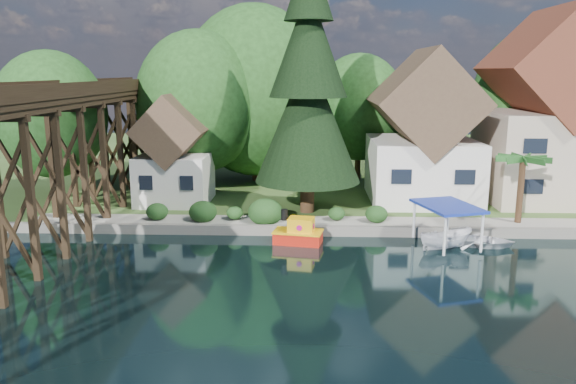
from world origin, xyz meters
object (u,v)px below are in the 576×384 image
at_px(house_left, 423,137).
at_px(conifer, 308,88).
at_px(shed, 174,157).
at_px(trestle_bridge, 44,155).
at_px(tugboat, 299,233).
at_px(house_center, 547,120).
at_px(palm_tree, 523,161).
at_px(boat_canopy, 446,230).
at_px(boat_white_a, 483,239).

relative_size(house_left, conifer, 0.64).
distance_m(house_left, shed, 18.11).
bearing_deg(trestle_bridge, house_left, 25.21).
bearing_deg(tugboat, trestle_bridge, -175.03).
bearing_deg(trestle_bridge, house_center, 19.49).
xyz_separation_m(conifer, palm_tree, (13.28, -2.44, -4.36)).
bearing_deg(tugboat, conifer, 85.24).
relative_size(conifer, palm_tree, 3.81).
relative_size(trestle_bridge, conifer, 2.56).
xyz_separation_m(trestle_bridge, boat_canopy, (22.51, 0.54, -4.25)).
relative_size(tugboat, boat_white_a, 0.85).
distance_m(shed, boat_white_a, 21.67).
distance_m(trestle_bridge, house_center, 33.96).
height_order(conifer, palm_tree, conifer).
distance_m(shed, boat_canopy, 19.79).
distance_m(trestle_bridge, house_left, 25.42).
relative_size(house_center, boat_white_a, 3.89).
height_order(shed, palm_tree, shed).
distance_m(house_left, boat_canopy, 11.07).
relative_size(trestle_bridge, house_center, 3.18).
bearing_deg(house_center, shed, -175.76).
height_order(tugboat, boat_canopy, boat_canopy).
bearing_deg(conifer, boat_canopy, -38.48).
height_order(conifer, boat_white_a, conifer).
relative_size(palm_tree, boat_canopy, 0.98).
bearing_deg(conifer, trestle_bridge, -155.02).
bearing_deg(house_left, tugboat, -132.67).
bearing_deg(house_left, trestle_bridge, -154.79).
relative_size(palm_tree, boat_white_a, 1.27).
bearing_deg(conifer, boat_white_a, -28.95).
distance_m(house_left, palm_tree, 8.13).
relative_size(conifer, boat_white_a, 4.84).
bearing_deg(boat_canopy, conifer, 141.52).
xyz_separation_m(house_left, house_center, (9.00, 0.50, 1.28)).
xyz_separation_m(palm_tree, tugboat, (-13.74, -3.14, -3.85)).
xyz_separation_m(house_center, shed, (-27.00, -2.00, -2.59)).
xyz_separation_m(shed, tugboat, (9.15, -8.10, -3.21)).
height_order(trestle_bridge, shed, trestle_bridge).
relative_size(shed, conifer, 0.45).
xyz_separation_m(conifer, tugboat, (-0.47, -5.58, -8.21)).
bearing_deg(house_left, shed, -175.23).
xyz_separation_m(shed, boat_canopy, (17.51, -8.79, -2.73)).
relative_size(conifer, tugboat, 5.67).
relative_size(trestle_bridge, tugboat, 14.49).
xyz_separation_m(shed, boat_white_a, (19.79, -8.14, -3.46)).
bearing_deg(boat_canopy, house_left, 87.30).
xyz_separation_m(trestle_bridge, shed, (5.00, 9.33, -1.52)).
height_order(house_left, shed, house_left).
relative_size(house_left, shed, 1.40).
height_order(trestle_bridge, house_center, house_center).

